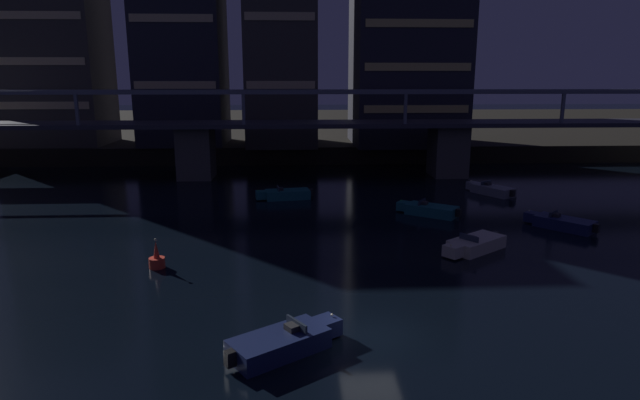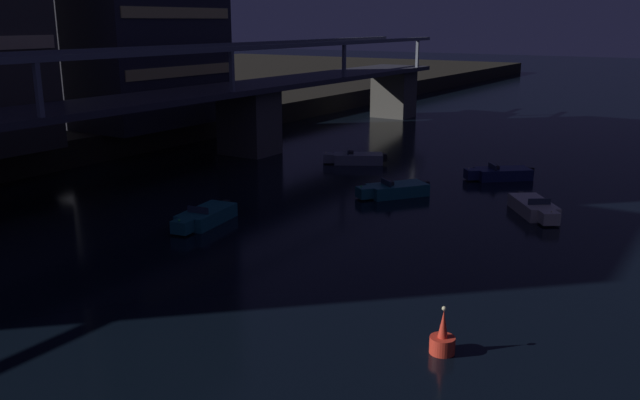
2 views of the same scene
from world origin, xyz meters
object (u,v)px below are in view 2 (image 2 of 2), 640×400
(speedboat_near_right, at_px, (535,208))
(channel_buoy, at_px, (442,340))
(speedboat_mid_center, at_px, (205,217))
(speedboat_mid_right, at_px, (500,174))
(speedboat_mid_left, at_px, (356,158))
(river_bridge, at_px, (124,126))
(speedboat_near_left, at_px, (394,190))

(speedboat_near_right, distance_m, channel_buoy, 19.29)
(speedboat_near_right, bearing_deg, speedboat_mid_center, 128.30)
(speedboat_mid_right, xyz_separation_m, channel_buoy, (-27.14, -6.88, 0.06))
(speedboat_mid_left, bearing_deg, river_bridge, 147.14)
(speedboat_mid_left, bearing_deg, speedboat_mid_center, -176.74)
(speedboat_near_left, relative_size, speedboat_mid_left, 0.98)
(river_bridge, xyz_separation_m, channel_buoy, (-11.08, -28.42, -3.76))
(speedboat_near_right, relative_size, speedboat_mid_center, 0.90)
(speedboat_near_right, xyz_separation_m, speedboat_mid_right, (7.97, 4.73, 0.00))
(speedboat_mid_right, bearing_deg, speedboat_near_right, -149.33)
(river_bridge, distance_m, speedboat_mid_left, 18.50)
(speedboat_mid_center, xyz_separation_m, channel_buoy, (-7.05, -17.50, 0.06))
(speedboat_mid_center, bearing_deg, speedboat_near_right, -51.70)
(river_bridge, relative_size, speedboat_mid_left, 18.33)
(river_bridge, distance_m, speedboat_mid_right, 27.13)
(speedboat_mid_center, bearing_deg, river_bridge, 69.72)
(river_bridge, xyz_separation_m, speedboat_mid_center, (-4.03, -10.92, -3.82))
(speedboat_mid_center, height_order, channel_buoy, channel_buoy)
(speedboat_near_left, height_order, speedboat_mid_center, same)
(speedboat_near_left, xyz_separation_m, speedboat_mid_left, (7.74, 7.41, 0.00))
(river_bridge, xyz_separation_m, speedboat_near_right, (8.09, -26.26, -3.82))
(channel_buoy, bearing_deg, speedboat_mid_left, 35.27)
(river_bridge, relative_size, speedboat_mid_right, 19.54)
(speedboat_near_right, xyz_separation_m, channel_buoy, (-19.17, -2.16, 0.06))
(river_bridge, relative_size, speedboat_mid_center, 16.98)
(river_bridge, relative_size, channel_buoy, 50.46)
(speedboat_near_right, bearing_deg, river_bridge, 107.11)
(speedboat_near_right, bearing_deg, channel_buoy, -173.59)
(speedboat_mid_left, distance_m, speedboat_mid_center, 19.27)
(river_bridge, distance_m, channel_buoy, 30.74)
(river_bridge, bearing_deg, channel_buoy, -111.31)
(river_bridge, height_order, speedboat_near_right, river_bridge)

